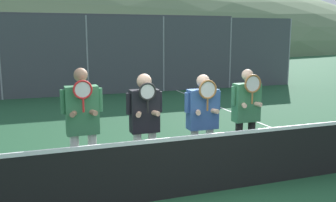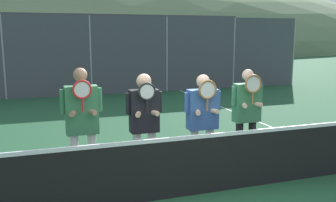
# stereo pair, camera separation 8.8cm
# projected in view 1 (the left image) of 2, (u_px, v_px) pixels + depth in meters

# --- Properties ---
(ground_plane) EXTENTS (120.00, 120.00, 0.00)m
(ground_plane) POSITION_uv_depth(u_px,v_px,m) (182.00, 197.00, 5.47)
(ground_plane) COLOR #1E4C2D
(hill_distant) EXTENTS (128.34, 71.30, 24.95)m
(hill_distant) POSITION_uv_depth(u_px,v_px,m) (46.00, 49.00, 61.80)
(hill_distant) COLOR #5B7551
(hill_distant) RESTS_ON ground_plane
(clubhouse_building) EXTENTS (19.14, 5.50, 3.43)m
(clubhouse_building) POSITION_uv_depth(u_px,v_px,m) (68.00, 44.00, 22.59)
(clubhouse_building) COLOR beige
(clubhouse_building) RESTS_ON ground_plane
(fence_back) EXTENTS (18.62, 0.06, 3.05)m
(fence_back) POSITION_uv_depth(u_px,v_px,m) (87.00, 56.00, 14.32)
(fence_back) COLOR gray
(fence_back) RESTS_ON ground_plane
(tennis_net) EXTENTS (9.86, 0.09, 1.01)m
(tennis_net) POSITION_uv_depth(u_px,v_px,m) (182.00, 166.00, 5.39)
(tennis_net) COLOR gray
(tennis_net) RESTS_ON ground_plane
(court_line_right_sideline) EXTENTS (0.05, 16.00, 0.01)m
(court_line_right_sideline) POSITION_uv_depth(u_px,v_px,m) (273.00, 128.00, 9.46)
(court_line_right_sideline) COLOR white
(court_line_right_sideline) RESTS_ON ground_plane
(player_leftmost) EXTENTS (0.60, 0.34, 1.87)m
(player_leftmost) POSITION_uv_depth(u_px,v_px,m) (83.00, 121.00, 5.46)
(player_leftmost) COLOR white
(player_leftmost) RESTS_ON ground_plane
(player_center_left) EXTENTS (0.58, 0.34, 1.75)m
(player_center_left) POSITION_uv_depth(u_px,v_px,m) (145.00, 119.00, 5.79)
(player_center_left) COLOR white
(player_center_left) RESTS_ON ground_plane
(player_center_right) EXTENTS (0.63, 0.34, 1.71)m
(player_center_right) POSITION_uv_depth(u_px,v_px,m) (203.00, 116.00, 6.07)
(player_center_right) COLOR white
(player_center_right) RESTS_ON ground_plane
(player_rightmost) EXTENTS (0.59, 0.34, 1.75)m
(player_rightmost) POSITION_uv_depth(u_px,v_px,m) (246.00, 110.00, 6.50)
(player_rightmost) COLOR black
(player_rightmost) RESTS_ON ground_plane
(car_left_of_center) EXTENTS (4.55, 2.06, 1.80)m
(car_left_of_center) POSITION_uv_depth(u_px,v_px,m) (44.00, 66.00, 16.77)
(car_left_of_center) COLOR slate
(car_left_of_center) RESTS_ON ground_plane
(car_center) EXTENTS (4.16, 2.07, 1.83)m
(car_center) POSITION_uv_depth(u_px,v_px,m) (149.00, 63.00, 18.29)
(car_center) COLOR navy
(car_center) RESTS_ON ground_plane
(car_right_of_center) EXTENTS (4.08, 1.96, 1.81)m
(car_right_of_center) POSITION_uv_depth(u_px,v_px,m) (233.00, 61.00, 19.80)
(car_right_of_center) COLOR maroon
(car_right_of_center) RESTS_ON ground_plane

